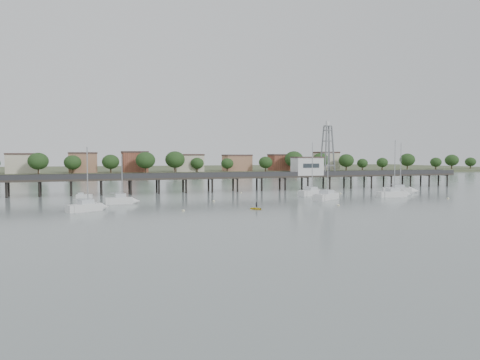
{
  "coord_description": "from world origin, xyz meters",
  "views": [
    {
      "loc": [
        -35.89,
        -59.59,
        9.62
      ],
      "look_at": [
        -1.29,
        42.0,
        4.0
      ],
      "focal_mm": 35.0,
      "sensor_mm": 36.0,
      "label": 1
    }
  ],
  "objects_px": {
    "sailboat_e": "(404,190)",
    "yellow_dinghy": "(256,209)",
    "pier": "(223,177)",
    "lattice_tower": "(327,150)",
    "sailboat_a": "(91,207)",
    "sailboat_f": "(314,192)",
    "sailboat_d": "(398,194)",
    "sailboat_b": "(125,201)",
    "white_tender": "(84,196)",
    "sailboat_c": "(330,196)"
  },
  "relations": [
    {
      "from": "sailboat_e",
      "to": "yellow_dinghy",
      "type": "bearing_deg",
      "value": -129.12
    },
    {
      "from": "pier",
      "to": "lattice_tower",
      "type": "relative_size",
      "value": 9.68
    },
    {
      "from": "sailboat_e",
      "to": "yellow_dinghy",
      "type": "relative_size",
      "value": 5.57
    },
    {
      "from": "pier",
      "to": "yellow_dinghy",
      "type": "distance_m",
      "value": 42.29
    },
    {
      "from": "sailboat_a",
      "to": "sailboat_f",
      "type": "distance_m",
      "value": 54.7
    },
    {
      "from": "sailboat_d",
      "to": "sailboat_e",
      "type": "relative_size",
      "value": 1.03
    },
    {
      "from": "sailboat_b",
      "to": "sailboat_f",
      "type": "distance_m",
      "value": 46.02
    },
    {
      "from": "lattice_tower",
      "to": "yellow_dinghy",
      "type": "height_order",
      "value": "lattice_tower"
    },
    {
      "from": "lattice_tower",
      "to": "sailboat_d",
      "type": "relative_size",
      "value": 1.11
    },
    {
      "from": "lattice_tower",
      "to": "sailboat_e",
      "type": "relative_size",
      "value": 1.14
    },
    {
      "from": "sailboat_a",
      "to": "lattice_tower",
      "type": "bearing_deg",
      "value": -0.09
    },
    {
      "from": "sailboat_d",
      "to": "sailboat_f",
      "type": "bearing_deg",
      "value": 146.11
    },
    {
      "from": "sailboat_e",
      "to": "sailboat_d",
      "type": "bearing_deg",
      "value": -108.23
    },
    {
      "from": "pier",
      "to": "white_tender",
      "type": "relative_size",
      "value": 40.95
    },
    {
      "from": "sailboat_a",
      "to": "sailboat_f",
      "type": "height_order",
      "value": "sailboat_f"
    },
    {
      "from": "lattice_tower",
      "to": "sailboat_f",
      "type": "xyz_separation_m",
      "value": [
        -13.66,
        -17.97,
        -10.46
      ]
    },
    {
      "from": "pier",
      "to": "sailboat_e",
      "type": "xyz_separation_m",
      "value": [
        43.09,
        -19.22,
        -3.15
      ]
    },
    {
      "from": "sailboat_b",
      "to": "lattice_tower",
      "type": "bearing_deg",
      "value": 21.63
    },
    {
      "from": "pier",
      "to": "sailboat_e",
      "type": "relative_size",
      "value": 11.0
    },
    {
      "from": "sailboat_e",
      "to": "lattice_tower",
      "type": "bearing_deg",
      "value": 147.5
    },
    {
      "from": "sailboat_c",
      "to": "sailboat_f",
      "type": "bearing_deg",
      "value": 47.28
    },
    {
      "from": "yellow_dinghy",
      "to": "sailboat_f",
      "type": "bearing_deg",
      "value": 14.45
    },
    {
      "from": "sailboat_e",
      "to": "white_tender",
      "type": "relative_size",
      "value": 3.72
    },
    {
      "from": "sailboat_a",
      "to": "yellow_dinghy",
      "type": "distance_m",
      "value": 28.99
    },
    {
      "from": "lattice_tower",
      "to": "sailboat_a",
      "type": "bearing_deg",
      "value": -152.35
    },
    {
      "from": "sailboat_a",
      "to": "sailboat_d",
      "type": "bearing_deg",
      "value": -22.32
    },
    {
      "from": "lattice_tower",
      "to": "white_tender",
      "type": "bearing_deg",
      "value": -173.11
    },
    {
      "from": "sailboat_d",
      "to": "white_tender",
      "type": "xyz_separation_m",
      "value": [
        -69.84,
        19.87,
        -0.22
      ]
    },
    {
      "from": "sailboat_b",
      "to": "sailboat_f",
      "type": "relative_size",
      "value": 0.77
    },
    {
      "from": "sailboat_d",
      "to": "white_tender",
      "type": "bearing_deg",
      "value": 161.24
    },
    {
      "from": "lattice_tower",
      "to": "sailboat_f",
      "type": "bearing_deg",
      "value": -127.23
    },
    {
      "from": "lattice_tower",
      "to": "yellow_dinghy",
      "type": "relative_size",
      "value": 6.33
    },
    {
      "from": "white_tender",
      "to": "lattice_tower",
      "type": "bearing_deg",
      "value": 16.04
    },
    {
      "from": "sailboat_b",
      "to": "yellow_dinghy",
      "type": "height_order",
      "value": "sailboat_b"
    },
    {
      "from": "pier",
      "to": "sailboat_a",
      "type": "distance_m",
      "value": 48.74
    },
    {
      "from": "sailboat_b",
      "to": "sailboat_e",
      "type": "xyz_separation_m",
      "value": [
        70.82,
        5.13,
        -0.02
      ]
    },
    {
      "from": "sailboat_f",
      "to": "yellow_dinghy",
      "type": "xyz_separation_m",
      "value": [
        -24.07,
        -23.68,
        -0.64
      ]
    },
    {
      "from": "pier",
      "to": "sailboat_e",
      "type": "distance_m",
      "value": 47.28
    },
    {
      "from": "lattice_tower",
      "to": "sailboat_e",
      "type": "bearing_deg",
      "value": -58.92
    },
    {
      "from": "sailboat_e",
      "to": "sailboat_f",
      "type": "bearing_deg",
      "value": -156.41
    },
    {
      "from": "sailboat_a",
      "to": "yellow_dinghy",
      "type": "xyz_separation_m",
      "value": [
        28.08,
        -7.18,
        -0.65
      ]
    },
    {
      "from": "white_tender",
      "to": "sailboat_c",
      "type": "bearing_deg",
      "value": -11.76
    },
    {
      "from": "white_tender",
      "to": "yellow_dinghy",
      "type": "relative_size",
      "value": 1.5
    },
    {
      "from": "lattice_tower",
      "to": "white_tender",
      "type": "relative_size",
      "value": 4.23
    },
    {
      "from": "sailboat_c",
      "to": "yellow_dinghy",
      "type": "height_order",
      "value": "sailboat_c"
    },
    {
      "from": "lattice_tower",
      "to": "sailboat_a",
      "type": "height_order",
      "value": "lattice_tower"
    },
    {
      "from": "pier",
      "to": "sailboat_c",
      "type": "bearing_deg",
      "value": -59.41
    },
    {
      "from": "sailboat_e",
      "to": "sailboat_f",
      "type": "height_order",
      "value": "sailboat_e"
    },
    {
      "from": "sailboat_b",
      "to": "sailboat_e",
      "type": "distance_m",
      "value": 71.01
    },
    {
      "from": "sailboat_b",
      "to": "sailboat_d",
      "type": "bearing_deg",
      "value": -4.04
    }
  ]
}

